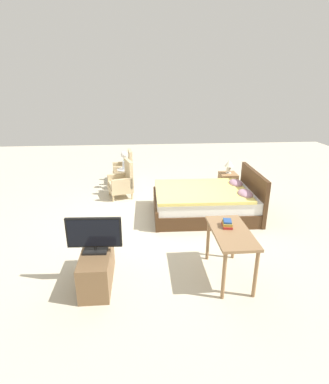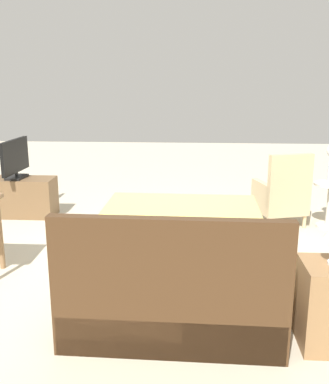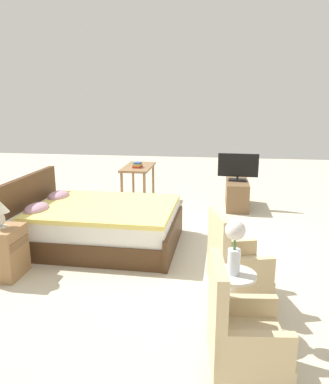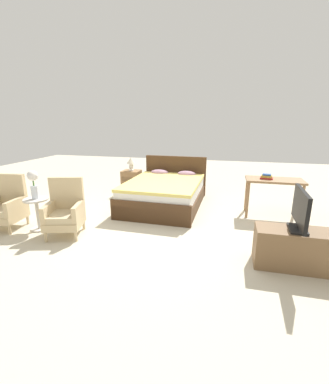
{
  "view_description": "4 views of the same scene",
  "coord_description": "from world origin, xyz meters",
  "px_view_note": "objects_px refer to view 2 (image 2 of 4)",
  "views": [
    {
      "loc": [
        5.64,
        -0.39,
        2.69
      ],
      "look_at": [
        0.28,
        0.04,
        0.71
      ],
      "focal_mm": 28.0,
      "sensor_mm": 36.0,
      "label": 1
    },
    {
      "loc": [
        -0.27,
        4.54,
        1.79
      ],
      "look_at": [
        0.0,
        0.18,
        0.67
      ],
      "focal_mm": 42.0,
      "sensor_mm": 36.0,
      "label": 2
    },
    {
      "loc": [
        -4.92,
        -0.65,
        2.01
      ],
      "look_at": [
        0.15,
        0.07,
        0.72
      ],
      "focal_mm": 35.0,
      "sensor_mm": 36.0,
      "label": 3
    },
    {
      "loc": [
        1.13,
        -4.26,
        1.8
      ],
      "look_at": [
        0.09,
        -0.11,
        0.61
      ],
      "focal_mm": 24.0,
      "sensor_mm": 36.0,
      "label": 4
    }
  ],
  "objects_px": {
    "bed": "(178,257)",
    "side_table": "(329,199)",
    "tv_stand": "(18,197)",
    "armchair_by_window_right": "(282,196)",
    "tv_flatscreen": "(15,158)"
  },
  "relations": [
    {
      "from": "bed",
      "to": "side_table",
      "type": "height_order",
      "value": "bed"
    },
    {
      "from": "side_table",
      "to": "tv_stand",
      "type": "distance_m",
      "value": 3.96
    },
    {
      "from": "bed",
      "to": "tv_stand",
      "type": "relative_size",
      "value": 2.25
    },
    {
      "from": "armchair_by_window_right",
      "to": "tv_stand",
      "type": "height_order",
      "value": "armchair_by_window_right"
    },
    {
      "from": "armchair_by_window_right",
      "to": "tv_flatscreen",
      "type": "distance_m",
      "value": 3.42
    },
    {
      "from": "armchair_by_window_right",
      "to": "side_table",
      "type": "height_order",
      "value": "armchair_by_window_right"
    },
    {
      "from": "side_table",
      "to": "tv_flatscreen",
      "type": "bearing_deg",
      "value": -3.23
    },
    {
      "from": "side_table",
      "to": "tv_flatscreen",
      "type": "xyz_separation_m",
      "value": [
        3.96,
        -0.22,
        0.42
      ]
    },
    {
      "from": "bed",
      "to": "tv_stand",
      "type": "bearing_deg",
      "value": -43.01
    },
    {
      "from": "bed",
      "to": "tv_flatscreen",
      "type": "bearing_deg",
      "value": -42.98
    },
    {
      "from": "bed",
      "to": "side_table",
      "type": "relative_size",
      "value": 3.92
    },
    {
      "from": "armchair_by_window_right",
      "to": "side_table",
      "type": "relative_size",
      "value": 1.67
    },
    {
      "from": "side_table",
      "to": "tv_stand",
      "type": "bearing_deg",
      "value": -3.23
    },
    {
      "from": "bed",
      "to": "tv_flatscreen",
      "type": "height_order",
      "value": "tv_flatscreen"
    },
    {
      "from": "tv_stand",
      "to": "tv_flatscreen",
      "type": "xyz_separation_m",
      "value": [
        0.0,
        -0.0,
        0.52
      ]
    }
  ]
}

